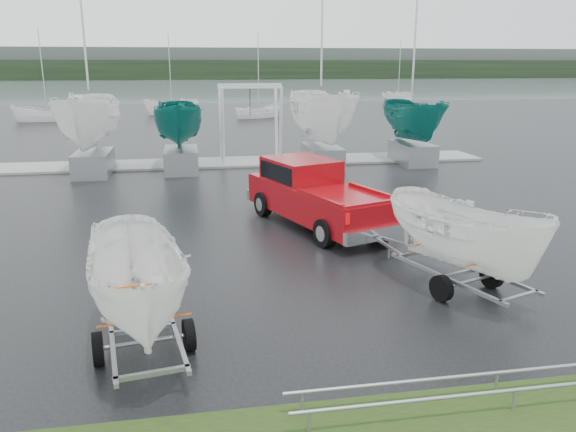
{
  "coord_description": "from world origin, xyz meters",
  "views": [
    {
      "loc": [
        -0.69,
        -16.57,
        5.16
      ],
      "look_at": [
        1.79,
        -2.33,
        1.2
      ],
      "focal_mm": 35.0,
      "sensor_mm": 36.0,
      "label": 1
    }
  ],
  "objects_px": {
    "pickup_truck": "(312,192)",
    "trailer_hitched": "(470,175)",
    "boat_hoist": "(250,112)",
    "trailer_parked": "(134,207)"
  },
  "relations": [
    {
      "from": "trailer_hitched",
      "to": "boat_hoist",
      "type": "bearing_deg",
      "value": 79.73
    },
    {
      "from": "boat_hoist",
      "to": "trailer_parked",
      "type": "bearing_deg",
      "value": -101.79
    },
    {
      "from": "pickup_truck",
      "to": "trailer_parked",
      "type": "distance_m",
      "value": 9.44
    },
    {
      "from": "trailer_hitched",
      "to": "boat_hoist",
      "type": "relative_size",
      "value": 1.24
    },
    {
      "from": "trailer_hitched",
      "to": "pickup_truck",
      "type": "bearing_deg",
      "value": 90.0
    },
    {
      "from": "pickup_truck",
      "to": "boat_hoist",
      "type": "height_order",
      "value": "boat_hoist"
    },
    {
      "from": "pickup_truck",
      "to": "trailer_hitched",
      "type": "relative_size",
      "value": 1.28
    },
    {
      "from": "pickup_truck",
      "to": "trailer_parked",
      "type": "height_order",
      "value": "trailer_parked"
    },
    {
      "from": "trailer_hitched",
      "to": "trailer_parked",
      "type": "xyz_separation_m",
      "value": [
        -7.07,
        -1.67,
        -0.01
      ]
    },
    {
      "from": "trailer_hitched",
      "to": "boat_hoist",
      "type": "xyz_separation_m",
      "value": [
        -2.91,
        18.24,
        -0.09
      ]
    }
  ]
}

